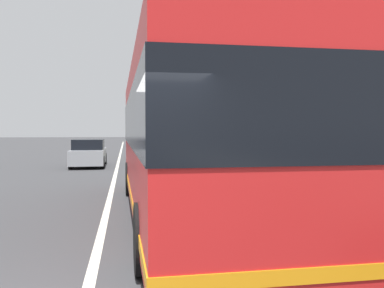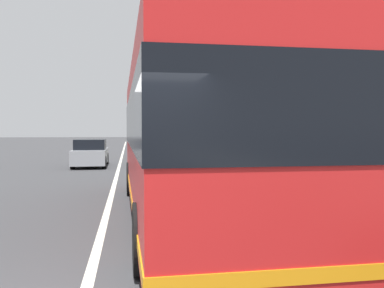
{
  "view_description": "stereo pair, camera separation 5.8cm",
  "coord_description": "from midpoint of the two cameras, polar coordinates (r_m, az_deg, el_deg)",
  "views": [
    {
      "loc": [
        -4.24,
        -0.48,
        2.0
      ],
      "look_at": [
        3.97,
        -1.81,
        1.71
      ],
      "focal_mm": 38.26,
      "sensor_mm": 36.0,
      "label": 1
    },
    {
      "loc": [
        -4.25,
        -0.54,
        2.0
      ],
      "look_at": [
        3.97,
        -1.81,
        1.71
      ],
      "focal_mm": 38.26,
      "sensor_mm": 36.0,
      "label": 2
    }
  ],
  "objects": [
    {
      "name": "coach_bus",
      "position": [
        9.22,
        -0.59,
        1.2
      ],
      "size": [
        11.07,
        2.74,
        3.31
      ],
      "rotation": [
        0.0,
        0.0,
        0.02
      ],
      "color": "red",
      "rests_on": "ground"
    },
    {
      "name": "roadside_tree_mid_block",
      "position": [
        19.49,
        9.77,
        6.38
      ],
      "size": [
        2.85,
        2.85,
        4.94
      ],
      "color": "brown",
      "rests_on": "ground"
    },
    {
      "name": "utility_pole",
      "position": [
        21.16,
        6.07,
        6.81
      ],
      "size": [
        0.31,
        0.31,
        7.56
      ],
      "primitive_type": "cylinder",
      "color": "slate",
      "rests_on": "ground"
    },
    {
      "name": "car_side_street",
      "position": [
        23.0,
        -13.87,
        -1.28
      ],
      "size": [
        4.42,
        1.84,
        1.48
      ],
      "rotation": [
        0.0,
        0.0,
        3.15
      ],
      "color": "gray",
      "rests_on": "ground"
    },
    {
      "name": "car_ahead_same_lane",
      "position": [
        29.85,
        -5.17,
        -0.45
      ],
      "size": [
        4.33,
        2.0,
        1.54
      ],
      "rotation": [
        0.0,
        0.0,
        -0.07
      ],
      "color": "gold",
      "rests_on": "ground"
    },
    {
      "name": "sidewalk_curb",
      "position": [
        15.52,
        13.49,
        -5.19
      ],
      "size": [
        110.0,
        3.6,
        0.14
      ],
      "primitive_type": "cube",
      "color": "gray",
      "rests_on": "ground"
    },
    {
      "name": "lane_divider_line",
      "position": [
        14.39,
        -10.78,
        -6.0
      ],
      "size": [
        110.0,
        0.16,
        0.01
      ],
      "primitive_type": "cube",
      "color": "silver",
      "rests_on": "ground"
    }
  ]
}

